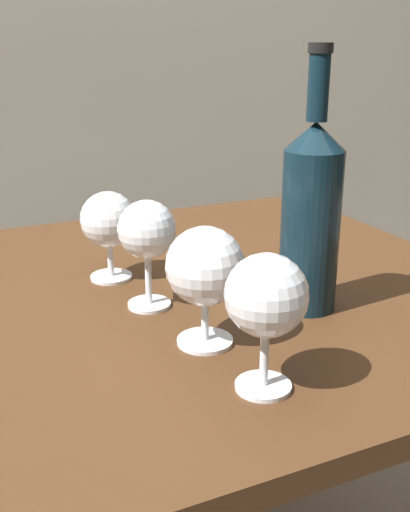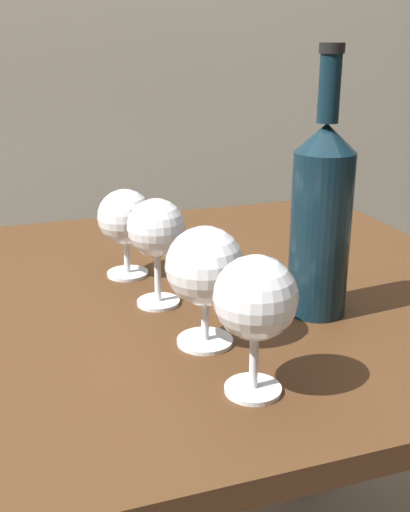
{
  "view_description": "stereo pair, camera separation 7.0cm",
  "coord_description": "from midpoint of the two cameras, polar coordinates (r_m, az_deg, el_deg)",
  "views": [
    {
      "loc": [
        -0.22,
        -0.77,
        1.08
      ],
      "look_at": [
        0.06,
        -0.17,
        0.84
      ],
      "focal_mm": 43.41,
      "sensor_mm": 36.0,
      "label": 1
    },
    {
      "loc": [
        -0.15,
        -0.79,
        1.08
      ],
      "look_at": [
        0.06,
        -0.17,
        0.84
      ],
      "focal_mm": 43.41,
      "sensor_mm": 36.0,
      "label": 2
    }
  ],
  "objects": [
    {
      "name": "wine_glass_merlot",
      "position": [
        0.7,
        2.84,
        -1.16
      ],
      "size": [
        0.09,
        0.09,
        0.14
      ],
      "color": "white",
      "rests_on": "dining_table"
    },
    {
      "name": "wine_glass_rose",
      "position": [
        0.92,
        -5.22,
        3.46
      ],
      "size": [
        0.08,
        0.08,
        0.13
      ],
      "color": "white",
      "rests_on": "dining_table"
    },
    {
      "name": "wine_glass_pinot",
      "position": [
        0.61,
        7.98,
        -4.14
      ],
      "size": [
        0.08,
        0.08,
        0.15
      ],
      "color": "white",
      "rests_on": "dining_table"
    },
    {
      "name": "dining_table",
      "position": [
        0.92,
        -4.75,
        -9.79
      ],
      "size": [
        1.1,
        0.82,
        0.73
      ],
      "color": "#472B16",
      "rests_on": "ground_plane"
    },
    {
      "name": "wine_glass_cabernet",
      "position": [
        0.81,
        -2.04,
        2.36
      ],
      "size": [
        0.08,
        0.08,
        0.15
      ],
      "color": "white",
      "rests_on": "dining_table"
    },
    {
      "name": "wine_bottle",
      "position": [
        0.8,
        13.14,
        3.53
      ],
      "size": [
        0.08,
        0.08,
        0.34
      ],
      "color": "#0F232D",
      "rests_on": "dining_table"
    }
  ]
}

